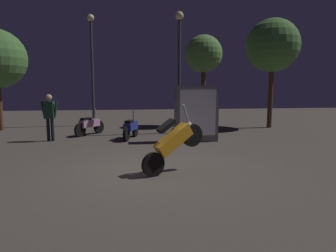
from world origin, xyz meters
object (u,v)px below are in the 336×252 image
object	(u,v)px
streetlamp_far	(179,58)
motorcycle_orange_foreground	(173,142)
person_rider_beside	(50,113)
motorcycle_pink_parked_right	(90,125)
streetlamp_near	(92,57)
motorcycle_blue_parked_left	(131,128)
kiosk_billboard	(196,114)

from	to	relation	value
streetlamp_far	motorcycle_orange_foreground	bearing A→B (deg)	-100.69
motorcycle_orange_foreground	person_rider_beside	xyz separation A→B (m)	(-4.01, 4.77, 0.32)
motorcycle_pink_parked_right	streetlamp_near	xyz separation A→B (m)	(-0.20, 3.23, 3.14)
person_rider_beside	streetlamp_far	xyz separation A→B (m)	(5.16, 1.34, 2.24)
motorcycle_orange_foreground	streetlamp_far	world-z (taller)	streetlamp_far
motorcycle_blue_parked_left	kiosk_billboard	xyz separation A→B (m)	(2.44, -0.83, 0.61)
motorcycle_orange_foreground	person_rider_beside	bearing A→B (deg)	105.43
person_rider_beside	streetlamp_near	world-z (taller)	streetlamp_near
motorcycle_blue_parked_left	streetlamp_far	bearing A→B (deg)	-41.10
motorcycle_orange_foreground	streetlamp_near	xyz separation A→B (m)	(-2.92, 9.28, 2.83)
motorcycle_pink_parked_right	streetlamp_near	world-z (taller)	streetlamp_near
person_rider_beside	kiosk_billboard	distance (m)	5.52
motorcycle_blue_parked_left	streetlamp_far	world-z (taller)	streetlamp_far
streetlamp_near	person_rider_beside	bearing A→B (deg)	-103.53
motorcycle_orange_foreground	streetlamp_far	distance (m)	6.73
streetlamp_near	streetlamp_far	xyz separation A→B (m)	(4.08, -3.17, -0.27)
streetlamp_far	kiosk_billboard	size ratio (longest dim) A/B	2.49
motorcycle_pink_parked_right	motorcycle_orange_foreground	bearing A→B (deg)	-118.30
motorcycle_orange_foreground	kiosk_billboard	size ratio (longest dim) A/B	0.78
motorcycle_pink_parked_right	kiosk_billboard	size ratio (longest dim) A/B	0.66
motorcycle_pink_parked_right	person_rider_beside	bearing A→B (deg)	172.44
motorcycle_orange_foreground	motorcycle_pink_parked_right	size ratio (longest dim) A/B	1.18
person_rider_beside	kiosk_billboard	size ratio (longest dim) A/B	0.84
motorcycle_orange_foreground	person_rider_beside	world-z (taller)	person_rider_beside
motorcycle_orange_foreground	streetlamp_near	distance (m)	10.13
motorcycle_pink_parked_right	kiosk_billboard	xyz separation A→B (m)	(4.19, -2.02, 0.61)
motorcycle_orange_foreground	streetlamp_near	bearing A→B (deg)	82.87
motorcycle_blue_parked_left	motorcycle_pink_parked_right	xyz separation A→B (m)	(-1.75, 1.19, 0.00)
person_rider_beside	streetlamp_far	distance (m)	5.79
streetlamp_near	streetlamp_far	distance (m)	5.17
motorcycle_orange_foreground	motorcycle_blue_parked_left	distance (m)	4.97
motorcycle_blue_parked_left	person_rider_beside	bearing A→B (deg)	110.38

